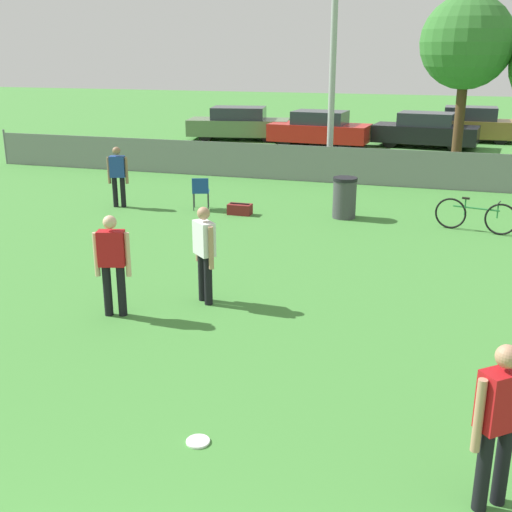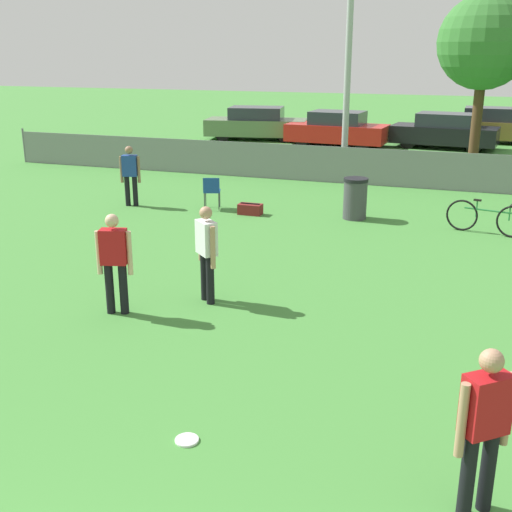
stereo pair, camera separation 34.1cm
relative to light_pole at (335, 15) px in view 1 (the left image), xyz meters
The scene contains 16 objects.
fence_backline 4.75m from the light_pole, 35.76° to the right, with size 26.11×0.07×1.21m.
light_pole is the anchor object (origin of this frame).
tree_near_pole 4.30m from the light_pole, 23.29° to the left, with size 2.88×2.88×5.54m.
player_receiver_white 12.05m from the light_pole, 89.04° to the right, with size 0.44×0.42×1.57m.
player_thrower_red 12.94m from the light_pole, 94.32° to the right, with size 0.53×0.32×1.57m.
player_defender_red 16.27m from the light_pole, 73.89° to the right, with size 0.44×0.42×1.57m.
spectator_in_blue 8.34m from the light_pole, 126.51° to the right, with size 0.51×0.31×1.55m.
frisbee_disc 15.87m from the light_pole, 84.15° to the right, with size 0.25×0.25×0.03m.
folding_chair_sideline 7.41m from the light_pole, 111.78° to the right, with size 0.52×0.52×0.83m.
bicycle_sideline 8.48m from the light_pole, 52.28° to the right, with size 1.76×0.54×0.76m.
trash_bin 7.00m from the light_pole, 75.28° to the right, with size 0.59×0.59×0.98m.
gear_bag_sideline 7.52m from the light_pole, 101.06° to the right, with size 0.58×0.32×0.28m.
parked_car_olive 10.22m from the light_pole, 126.83° to the left, with size 4.75×2.61×1.45m.
parked_car_red 8.08m from the light_pole, 104.37° to the left, with size 4.28×2.06×1.44m.
parked_car_dark 8.93m from the light_pole, 70.75° to the left, with size 4.35×2.09×1.42m.
parked_car_tan 11.62m from the light_pole, 66.28° to the left, with size 4.23×1.70×1.50m.
Camera 1 is at (2.22, -1.19, 3.88)m, focal length 45.00 mm.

